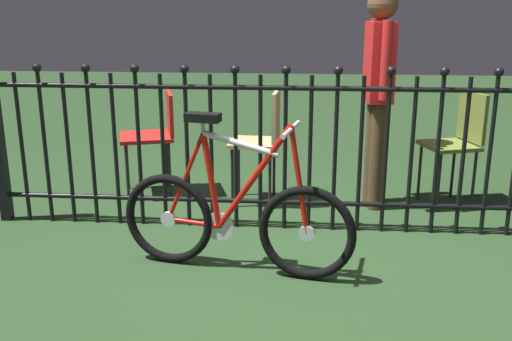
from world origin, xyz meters
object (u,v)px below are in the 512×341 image
object	(u,v)px
chair_tan	(263,135)
person_visitor	(378,80)
chair_olive	(459,137)
bicycle	(235,218)
chair_red	(156,131)

from	to	relation	value
chair_tan	person_visitor	world-z (taller)	person_visitor
chair_olive	chair_tan	bearing A→B (deg)	-176.35
chair_tan	chair_olive	xyz separation A→B (m)	(1.52, 0.10, -0.01)
bicycle	chair_red	distance (m)	1.65
chair_tan	chair_red	world-z (taller)	chair_tan
chair_red	chair_olive	size ratio (longest dim) A/B	0.95
chair_tan	chair_olive	distance (m)	1.52
chair_olive	person_visitor	distance (m)	0.79
chair_tan	person_visitor	xyz separation A→B (m)	(0.86, 0.00, 0.43)
chair_olive	person_visitor	world-z (taller)	person_visitor
person_visitor	chair_red	bearing A→B (deg)	174.73
chair_red	person_visitor	bearing A→B (deg)	-5.27
bicycle	chair_tan	bearing A→B (deg)	86.59
chair_tan	person_visitor	distance (m)	0.97
person_visitor	chair_tan	bearing A→B (deg)	-179.88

